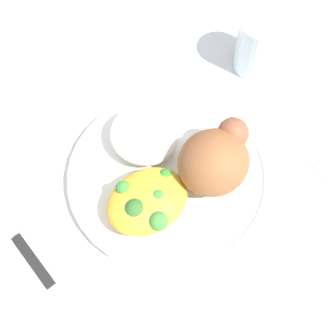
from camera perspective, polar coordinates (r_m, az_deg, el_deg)
name	(u,v)px	position (r m, az deg, el deg)	size (l,w,h in m)	color
ground_plane	(168,177)	(0.60, 0.00, -1.17)	(2.00, 2.00, 0.00)	silver
plate	(168,174)	(0.60, 0.00, -0.81)	(0.26, 0.26, 0.02)	white
roasted_chicken	(215,160)	(0.56, 5.94, 1.05)	(0.10, 0.08, 0.08)	brown
rice_pile	(144,135)	(0.60, -3.05, 4.21)	(0.09, 0.10, 0.04)	white
mac_cheese_with_broccoli	(147,201)	(0.55, -2.63, -4.18)	(0.10, 0.09, 0.04)	gold
fork	(32,239)	(0.59, -16.61, -8.48)	(0.03, 0.14, 0.01)	#B2B2B7
knife	(15,235)	(0.60, -18.61, -7.97)	(0.03, 0.19, 0.01)	black
water_glass	(260,45)	(0.70, 11.48, 14.86)	(0.07, 0.07, 0.09)	silver
napkin	(329,140)	(0.67, 19.47, 3.33)	(0.09, 0.11, 0.00)	white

